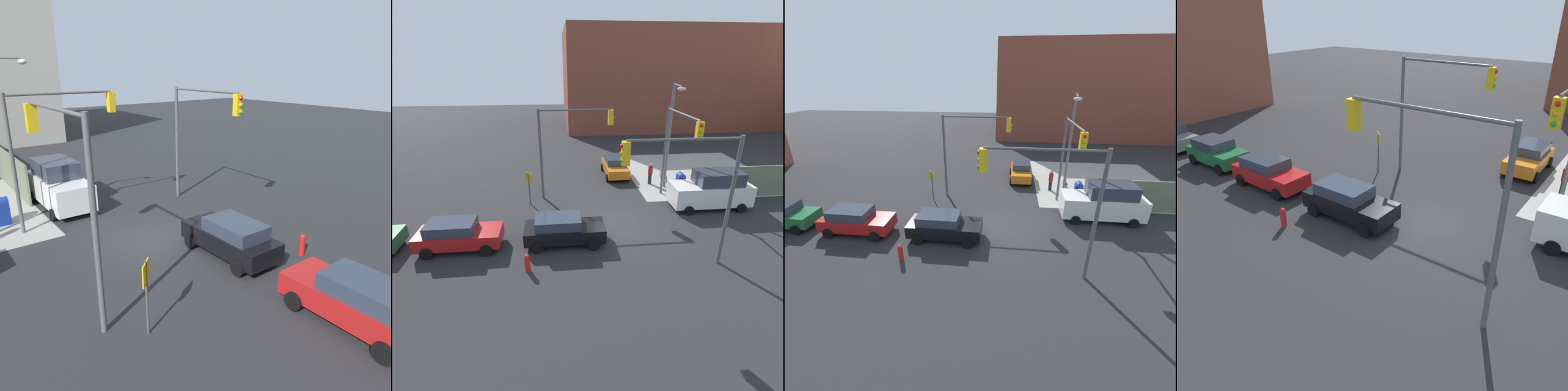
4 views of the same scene
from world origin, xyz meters
TOP-DOWN VIEW (x-y plane):
  - ground_plane at (0.00, 0.00)m, footprint 120.00×120.00m
  - sidewalk_corner at (9.00, 9.00)m, footprint 12.00×12.00m
  - building_warehouse_north at (14.32, 34.00)m, footprint 32.00×18.00m
  - smokestack at (27.91, 30.00)m, footprint 1.80×1.80m
  - traffic_signal_nw_corner at (-2.50, 4.50)m, footprint 5.26×0.36m
  - traffic_signal_se_corner at (2.45, -4.50)m, footprint 5.39×0.36m
  - traffic_signal_ne_corner at (4.50, 2.47)m, footprint 0.36×5.33m
  - street_lamp_corner at (5.14, 5.44)m, footprint 0.79×2.64m
  - warning_sign_two_way at (-5.40, 3.50)m, footprint 0.48×0.48m
  - mailbox_blue at (6.20, 5.00)m, footprint 0.56×0.64m
  - fire_hydrant at (-5.00, -4.20)m, footprint 0.26×0.26m
  - hatchback_black at (-3.20, -1.79)m, footprint 4.40×2.02m
  - sedan_red at (-8.85, -1.77)m, footprint 4.39×2.02m
  - sedan_orange at (1.70, 8.99)m, footprint 2.02×4.29m
  - van_white_delivery at (7.10, 1.80)m, footprint 5.40×2.32m
  - pedestrian_crossing at (4.20, 6.50)m, footprint 0.36×0.36m
  - bicycle_leaning_on_fence at (5.60, 7.20)m, footprint 0.05×1.75m

SIDE VIEW (x-z plane):
  - ground_plane at x=0.00m, z-range 0.00..0.00m
  - sidewalk_corner at x=9.00m, z-range 0.00..0.01m
  - bicycle_leaning_on_fence at x=5.60m, z-range -0.14..0.83m
  - fire_hydrant at x=-5.00m, z-range 0.02..0.96m
  - mailbox_blue at x=6.20m, z-range 0.05..1.48m
  - sedan_orange at x=1.70m, z-range 0.03..1.65m
  - sedan_red at x=-8.85m, z-range 0.03..1.65m
  - hatchback_black at x=-3.20m, z-range 0.03..1.65m
  - pedestrian_crossing at x=4.20m, z-range 0.04..1.84m
  - van_white_delivery at x=7.10m, z-range -0.03..2.59m
  - warning_sign_two_way at x=-5.40m, z-range 0.44..2.84m
  - traffic_signal_nw_corner at x=-2.50m, z-range 1.37..7.87m
  - traffic_signal_ne_corner at x=4.50m, z-range 1.37..7.87m
  - traffic_signal_se_corner at x=2.45m, z-range 1.38..7.88m
  - street_lamp_corner at x=5.14m, z-range 0.70..8.70m
  - building_warehouse_north at x=14.32m, z-range 0.00..13.95m
  - smokestack at x=27.91m, z-range 0.00..14.42m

